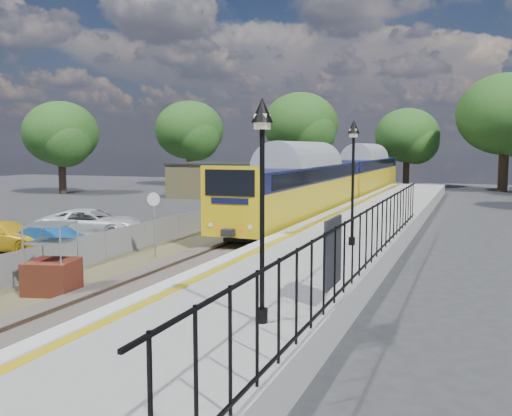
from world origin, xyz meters
The scene contains 16 objects.
ground centered at (0.00, 0.00, 0.00)m, with size 120.00×120.00×0.00m, color #2D2D30.
track_bed centered at (-0.47, 9.67, 0.09)m, with size 5.90×80.00×0.29m.
platform centered at (4.20, 8.00, 0.45)m, with size 5.00×70.00×0.90m, color gray.
platform_edge centered at (2.14, 8.00, 0.90)m, with size 0.90×70.00×0.01m.
victorian_lamp_south centered at (5.50, -4.00, 4.30)m, with size 0.44×0.44×4.60m.
victorian_lamp_north centered at (5.30, 6.00, 4.30)m, with size 0.44×0.44×4.60m.
palisade_fence centered at (6.55, 2.24, 1.84)m, with size 0.12×26.00×2.00m.
wire_fence centered at (-4.20, 12.00, 0.60)m, with size 0.06×52.00×1.20m.
outbuilding centered at (-10.91, 31.21, 1.52)m, with size 10.80×10.10×3.12m.
tree_line centered at (1.40, 42.00, 6.61)m, with size 56.80×43.80×11.88m.
train centered at (0.00, 27.32, 2.34)m, with size 2.82×40.83×3.51m.
brick_plinth centered at (-2.50, -1.02, 1.08)m, with size 1.68×1.68×2.24m.
speed_sign centered at (-2.50, 4.95, 1.84)m, with size 0.55×0.13×2.71m.
car_blue centered at (-7.19, 4.53, 0.59)m, with size 1.25×3.57×1.18m, color #184F94.
car_yellow centered at (-9.62, 4.27, 0.65)m, with size 1.81×4.45×1.29m, color yellow.
car_white centered at (-8.40, 8.63, 0.72)m, with size 2.39×5.18×1.44m, color silver.
Camera 1 is at (9.54, -14.75, 4.52)m, focal length 40.00 mm.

